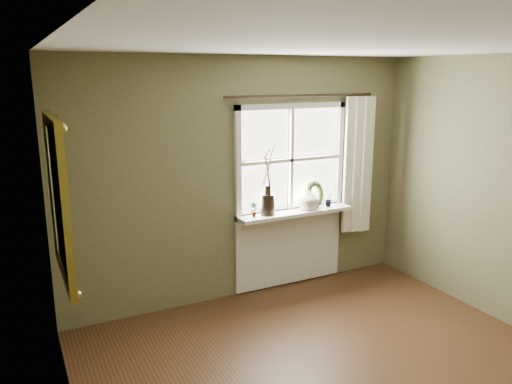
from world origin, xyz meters
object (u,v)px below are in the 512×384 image
at_px(dark_jug, 268,204).
at_px(gilt_mirror, 58,199).
at_px(cream_vase, 308,198).
at_px(wreath, 314,197).

distance_m(dark_jug, gilt_mirror, 2.39).
height_order(cream_vase, gilt_mirror, gilt_mirror).
distance_m(cream_vase, wreath, 0.12).
bearing_deg(wreath, cream_vase, 178.65).
height_order(cream_vase, wreath, wreath).
relative_size(cream_vase, gilt_mirror, 0.22).
bearing_deg(cream_vase, gilt_mirror, -161.94).
relative_size(dark_jug, cream_vase, 0.87).
distance_m(cream_vase, gilt_mirror, 2.86).
xyz_separation_m(dark_jug, wreath, (0.62, 0.04, 0.00)).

